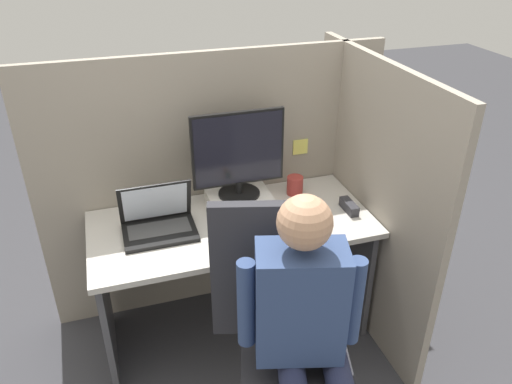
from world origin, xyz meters
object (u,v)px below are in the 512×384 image
object	(u,v)px
stapler	(349,206)
paper_box	(239,199)
office_chair	(281,333)
person	(308,325)
coffee_mug	(295,185)
laptop	(158,223)
monitor	(238,154)
carrot_toy	(265,239)

from	to	relation	value
stapler	paper_box	bearing A→B (deg)	156.10
office_chair	person	size ratio (longest dim) A/B	0.88
coffee_mug	laptop	bearing A→B (deg)	-168.76
paper_box	stapler	bearing A→B (deg)	-23.90
stapler	person	size ratio (longest dim) A/B	0.11
stapler	office_chair	world-z (taller)	office_chair
monitor	carrot_toy	world-z (taller)	monitor
office_chair	laptop	bearing A→B (deg)	121.30
carrot_toy	coffee_mug	size ratio (longest dim) A/B	1.24
carrot_toy	coffee_mug	bearing A→B (deg)	52.92
paper_box	monitor	world-z (taller)	monitor
carrot_toy	office_chair	xyz separation A→B (m)	(-0.06, -0.40, -0.20)
monitor	carrot_toy	distance (m)	0.48
monitor	paper_box	bearing A→B (deg)	-90.00
monitor	person	bearing A→B (deg)	-89.97
stapler	laptop	bearing A→B (deg)	173.90
stapler	coffee_mug	xyz separation A→B (m)	(-0.20, 0.26, 0.03)
monitor	carrot_toy	size ratio (longest dim) A/B	3.75
carrot_toy	paper_box	bearing A→B (deg)	92.52
laptop	carrot_toy	world-z (taller)	laptop
laptop	office_chair	world-z (taller)	office_chair
carrot_toy	person	bearing A→B (deg)	-91.67
laptop	office_chair	bearing A→B (deg)	-58.70
monitor	person	size ratio (longest dim) A/B	0.38
laptop	carrot_toy	distance (m)	0.53
paper_box	carrot_toy	bearing A→B (deg)	-87.48
paper_box	person	bearing A→B (deg)	-89.97
stapler	person	distance (m)	0.90
person	monitor	bearing A→B (deg)	90.03
stapler	carrot_toy	world-z (taller)	stapler
paper_box	laptop	distance (m)	0.47
office_chair	paper_box	bearing A→B (deg)	86.69
office_chair	carrot_toy	bearing A→B (deg)	81.14
carrot_toy	coffee_mug	xyz separation A→B (m)	(0.31, 0.41, 0.03)
office_chair	monitor	bearing A→B (deg)	86.70
paper_box	coffee_mug	distance (m)	0.33
paper_box	office_chair	bearing A→B (deg)	-93.31
paper_box	stapler	size ratio (longest dim) A/B	2.33
person	paper_box	bearing A→B (deg)	90.03
monitor	coffee_mug	size ratio (longest dim) A/B	4.66
monitor	stapler	distance (m)	0.64
laptop	paper_box	bearing A→B (deg)	16.36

